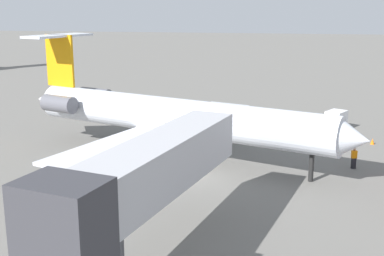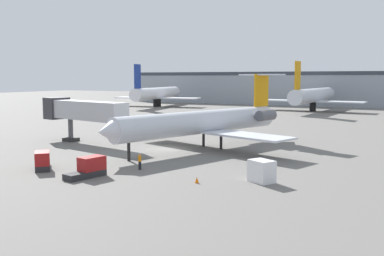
{
  "view_description": "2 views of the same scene",
  "coord_description": "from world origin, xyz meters",
  "px_view_note": "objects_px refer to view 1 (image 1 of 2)",
  "views": [
    {
      "loc": [
        -35.3,
        -7.33,
        12.4
      ],
      "look_at": [
        5.54,
        0.67,
        2.24
      ],
      "focal_mm": 47.07,
      "sensor_mm": 36.0,
      "label": 1
    },
    {
      "loc": [
        28.25,
        -49.23,
        9.26
      ],
      "look_at": [
        2.77,
        1.46,
        2.76
      ],
      "focal_mm": 41.12,
      "sensor_mm": 36.0,
      "label": 2
    }
  ],
  "objects_px": {
    "cargo_container_uld": "(336,120)",
    "traffic_cone_near": "(372,141)",
    "jet_bridge": "(141,177)",
    "regional_jet": "(167,115)",
    "ground_crew_marshaller": "(354,158)"
  },
  "relations": [
    {
      "from": "cargo_container_uld",
      "to": "traffic_cone_near",
      "type": "bearing_deg",
      "value": -150.06
    },
    {
      "from": "jet_bridge",
      "to": "cargo_container_uld",
      "type": "relative_size",
      "value": 6.07
    },
    {
      "from": "regional_jet",
      "to": "traffic_cone_near",
      "type": "height_order",
      "value": "regional_jet"
    },
    {
      "from": "jet_bridge",
      "to": "ground_crew_marshaller",
      "type": "relative_size",
      "value": 9.53
    },
    {
      "from": "regional_jet",
      "to": "cargo_container_uld",
      "type": "bearing_deg",
      "value": -50.0
    },
    {
      "from": "traffic_cone_near",
      "to": "ground_crew_marshaller",
      "type": "bearing_deg",
      "value": 161.78
    },
    {
      "from": "ground_crew_marshaller",
      "to": "cargo_container_uld",
      "type": "height_order",
      "value": "cargo_container_uld"
    },
    {
      "from": "ground_crew_marshaller",
      "to": "jet_bridge",
      "type": "bearing_deg",
      "value": 146.66
    },
    {
      "from": "regional_jet",
      "to": "cargo_container_uld",
      "type": "distance_m",
      "value": 19.31
    },
    {
      "from": "jet_bridge",
      "to": "cargo_container_uld",
      "type": "distance_m",
      "value": 32.82
    },
    {
      "from": "jet_bridge",
      "to": "traffic_cone_near",
      "type": "xyz_separation_m",
      "value": [
        25.55,
        -14.29,
        -4.34
      ]
    },
    {
      "from": "ground_crew_marshaller",
      "to": "traffic_cone_near",
      "type": "xyz_separation_m",
      "value": [
        7.66,
        -2.52,
        -0.58
      ]
    },
    {
      "from": "jet_bridge",
      "to": "cargo_container_uld",
      "type": "bearing_deg",
      "value": -20.46
    },
    {
      "from": "regional_jet",
      "to": "jet_bridge",
      "type": "bearing_deg",
      "value": -169.87
    },
    {
      "from": "regional_jet",
      "to": "ground_crew_marshaller",
      "type": "bearing_deg",
      "value": -91.42
    }
  ]
}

